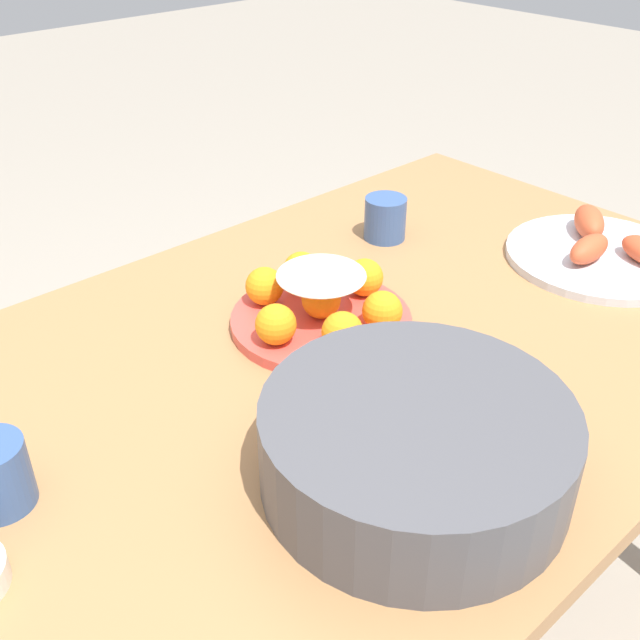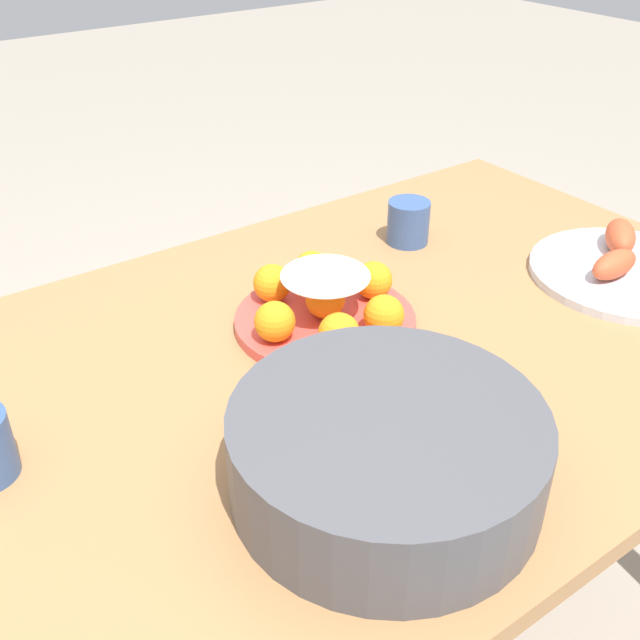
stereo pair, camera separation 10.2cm
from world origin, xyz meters
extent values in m
cylinder|color=#A87547|center=(-0.70, -0.38, 0.36)|extent=(0.06, 0.06, 0.72)
cube|color=#A87547|center=(0.00, 0.00, 0.73)|extent=(1.50, 0.85, 0.03)
cylinder|color=#E04C42|center=(-0.07, -0.07, 0.76)|extent=(0.26, 0.26, 0.02)
sphere|color=orange|center=(0.02, -0.06, 0.79)|extent=(0.06, 0.06, 0.06)
sphere|color=orange|center=(-0.03, 0.01, 0.79)|extent=(0.06, 0.06, 0.06)
sphere|color=orange|center=(-0.11, 0.01, 0.79)|extent=(0.06, 0.06, 0.06)
sphere|color=orange|center=(-0.16, -0.07, 0.79)|extent=(0.06, 0.06, 0.06)
sphere|color=orange|center=(-0.10, -0.15, 0.79)|extent=(0.06, 0.06, 0.06)
sphere|color=orange|center=(-0.03, -0.15, 0.79)|extent=(0.06, 0.06, 0.06)
ellipsoid|color=white|center=(-0.07, -0.07, 0.83)|extent=(0.13, 0.13, 0.02)
sphere|color=orange|center=(-0.07, -0.07, 0.79)|extent=(0.06, 0.06, 0.06)
cylinder|color=#4C4C51|center=(0.07, 0.23, 0.80)|extent=(0.33, 0.33, 0.10)
cylinder|color=brown|center=(0.07, 0.23, 0.84)|extent=(0.27, 0.27, 0.01)
cylinder|color=silver|center=(-0.55, 0.09, 0.76)|extent=(0.31, 0.31, 0.01)
ellipsoid|color=#D1512D|center=(-0.51, 0.09, 0.78)|extent=(0.10, 0.04, 0.04)
ellipsoid|color=#D1512D|center=(-0.60, 0.04, 0.79)|extent=(0.11, 0.10, 0.05)
cylinder|color=#38568E|center=(-0.35, -0.21, 0.79)|extent=(0.07, 0.07, 0.08)
camera|label=1|loc=(0.55, 0.60, 1.34)|focal=42.00mm
camera|label=2|loc=(0.47, 0.67, 1.34)|focal=42.00mm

